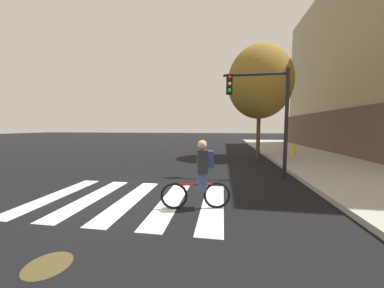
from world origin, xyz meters
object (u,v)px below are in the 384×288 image
(fire_hydrant, at_px, (294,150))
(street_tree_near, at_px, (260,82))
(manhole_cover, at_px, (48,265))
(cyclist, at_px, (201,175))
(traffic_light_near, at_px, (264,104))

(fire_hydrant, bearing_deg, street_tree_near, -171.29)
(manhole_cover, height_order, cyclist, cyclist)
(manhole_cover, relative_size, traffic_light_near, 0.15)
(cyclist, distance_m, fire_hydrant, 10.41)
(cyclist, height_order, fire_hydrant, cyclist)
(manhole_cover, bearing_deg, street_tree_near, 66.92)
(manhole_cover, distance_m, fire_hydrant, 13.46)
(fire_hydrant, xyz_separation_m, street_tree_near, (-2.29, -0.35, 4.27))
(manhole_cover, distance_m, street_tree_near, 13.00)
(street_tree_near, bearing_deg, traffic_light_near, -97.43)
(manhole_cover, height_order, street_tree_near, street_tree_near)
(cyclist, bearing_deg, traffic_light_near, 58.71)
(cyclist, bearing_deg, street_tree_near, 72.45)
(traffic_light_near, xyz_separation_m, fire_hydrant, (2.99, 5.69, -2.33))
(traffic_light_near, bearing_deg, manhole_cover, -124.99)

